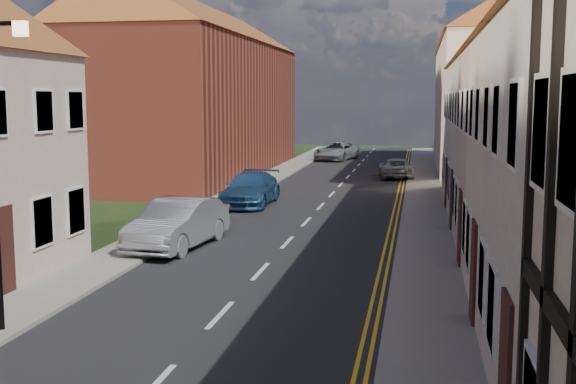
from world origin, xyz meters
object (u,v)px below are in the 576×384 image
object	(u,v)px
car_mid	(178,224)
car_far	(250,189)
car_distant_b	(396,168)
car_distant	(336,151)

from	to	relation	value
car_mid	car_far	xyz separation A→B (m)	(0.11, 9.32, -0.07)
car_distant_b	car_mid	bearing A→B (deg)	69.13
car_far	car_mid	bearing A→B (deg)	-90.77
car_mid	car_far	distance (m)	9.32
car_distant	car_distant_b	bearing A→B (deg)	-54.63
car_distant_b	car_distant	bearing A→B (deg)	-72.58
car_mid	car_far	bearing A→B (deg)	95.73
car_far	car_distant	xyz separation A→B (m)	(1.06, 23.71, -0.01)
car_mid	car_far	size ratio (longest dim) A/B	0.97
car_mid	car_distant	world-z (taller)	car_mid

